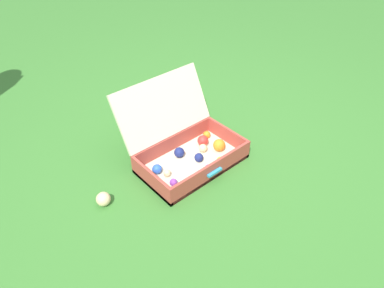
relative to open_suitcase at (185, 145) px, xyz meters
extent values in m
plane|color=#336B28|center=(0.03, -0.09, -0.11)|extent=(16.00, 16.00, 0.00)
cube|color=beige|center=(-0.01, -0.08, -0.10)|extent=(0.66, 0.39, 0.03)
cube|color=#9E3D33|center=(-0.33, -0.08, -0.05)|extent=(0.02, 0.39, 0.13)
cube|color=#9E3D33|center=(0.31, -0.08, -0.05)|extent=(0.02, 0.39, 0.13)
cube|color=#9E3D33|center=(-0.01, -0.26, -0.05)|extent=(0.63, 0.02, 0.13)
cube|color=#9E3D33|center=(-0.01, 0.11, -0.05)|extent=(0.63, 0.02, 0.13)
cube|color=beige|center=(-0.01, 0.20, 0.19)|extent=(0.66, 0.19, 0.35)
cube|color=teal|center=(-0.01, -0.28, -0.04)|extent=(0.11, 0.02, 0.02)
sphere|color=navy|center=(-0.04, 0.02, -0.05)|extent=(0.07, 0.07, 0.07)
sphere|color=yellow|center=(0.11, -0.21, -0.06)|extent=(0.05, 0.05, 0.05)
sphere|color=red|center=(0.16, 0.00, -0.05)|extent=(0.07, 0.07, 0.07)
sphere|color=purple|center=(-0.23, -0.17, -0.06)|extent=(0.05, 0.05, 0.05)
sphere|color=#D1B784|center=(-0.21, -0.08, -0.06)|extent=(0.05, 0.05, 0.05)
sphere|color=orange|center=(0.24, 0.05, -0.06)|extent=(0.05, 0.05, 0.05)
sphere|color=navy|center=(0.03, -0.10, -0.06)|extent=(0.06, 0.06, 0.06)
sphere|color=purple|center=(0.01, -0.21, -0.06)|extent=(0.05, 0.05, 0.05)
sphere|color=#D1B784|center=(0.12, -0.05, -0.06)|extent=(0.06, 0.06, 0.06)
sphere|color=blue|center=(-0.24, -0.01, -0.06)|extent=(0.06, 0.06, 0.06)
sphere|color=orange|center=(0.21, -0.11, -0.05)|extent=(0.08, 0.08, 0.08)
sphere|color=#D1B784|center=(-0.61, 0.00, -0.07)|extent=(0.08, 0.08, 0.08)
camera|label=1|loc=(-1.14, -1.36, 1.41)|focal=33.02mm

